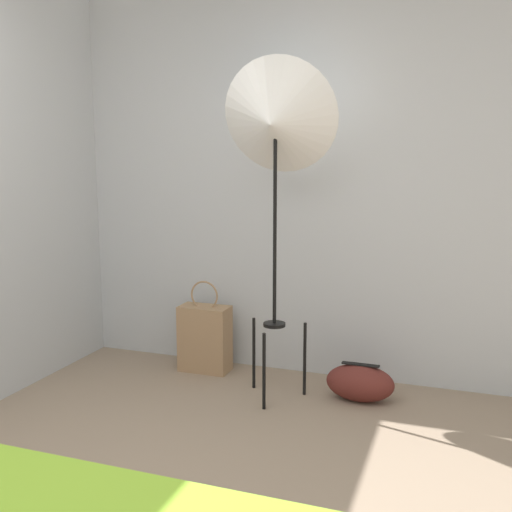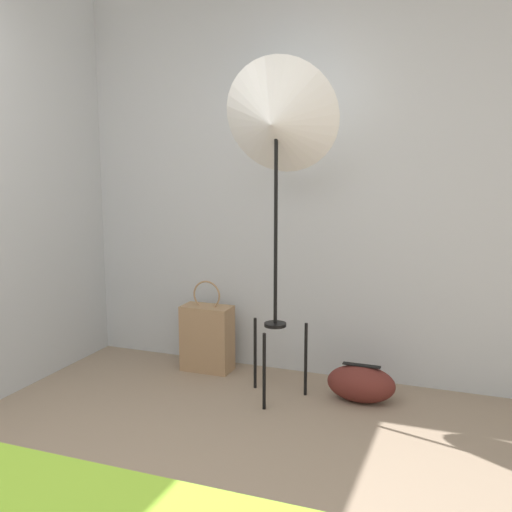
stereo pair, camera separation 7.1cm
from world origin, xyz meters
The scene contains 4 objects.
wall_back centered at (0.00, 2.37, 1.30)m, with size 8.00×0.05×2.60m.
photo_umbrella centered at (0.14, 1.86, 1.65)m, with size 0.69×0.41×2.03m.
tote_bag centered at (-0.45, 2.14, 0.23)m, with size 0.34×0.18×0.63m.
duffel_bag centered at (0.65, 1.98, 0.11)m, with size 0.41×0.22×0.23m.
Camera 1 is at (1.21, -1.47, 1.46)m, focal length 42.00 mm.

